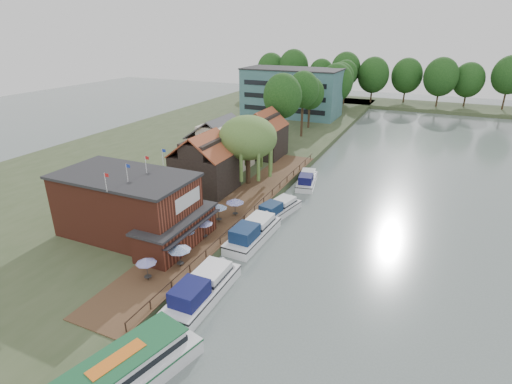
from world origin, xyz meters
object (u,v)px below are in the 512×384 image
at_px(cruiser_1, 253,230).
at_px(swan, 172,355).
at_px(umbrella_0, 147,269).
at_px(umbrella_2, 186,237).
at_px(cruiser_3, 307,178).
at_px(hotel_block, 292,92).
at_px(umbrella_1, 180,256).
at_px(cruiser_0, 203,286).
at_px(cottage_c, 264,133).
at_px(umbrella_4, 219,213).
at_px(cottage_b, 220,143).
at_px(umbrella_5, 235,207).
at_px(cottage_a, 204,163).
at_px(willow, 248,151).
at_px(cruiser_2, 278,207).
at_px(umbrella_3, 204,229).
at_px(pub, 141,208).

distance_m(cruiser_1, swan, 19.00).
bearing_deg(umbrella_0, swan, -41.36).
bearing_deg(umbrella_2, cruiser_3, 78.38).
height_order(hotel_block, umbrella_1, hotel_block).
bearing_deg(umbrella_0, cruiser_0, 10.49).
height_order(cottage_c, umbrella_4, cottage_c).
xyz_separation_m(hotel_block, cruiser_3, (19.04, -45.25, -6.06)).
distance_m(hotel_block, cruiser_3, 49.47).
distance_m(cottage_b, umbrella_4, 21.05).
bearing_deg(swan, umbrella_2, 118.86).
height_order(umbrella_1, umbrella_5, same).
relative_size(cottage_a, umbrella_5, 3.62).
bearing_deg(umbrella_1, willow, 99.07).
bearing_deg(swan, cruiser_3, 92.53).
distance_m(cruiser_1, cruiser_2, 7.54).
xyz_separation_m(cottage_c, swan, (12.74, -46.79, -5.03)).
bearing_deg(swan, umbrella_3, 112.37).
xyz_separation_m(umbrella_0, cruiser_1, (4.96, 12.75, -0.97)).
xyz_separation_m(willow, umbrella_1, (3.75, -23.50, -3.93)).
distance_m(cottage_a, umbrella_3, 15.00).
xyz_separation_m(pub, hotel_block, (-8.00, 71.00, 2.50)).
xyz_separation_m(umbrella_5, cruiser_1, (3.78, -2.85, -0.97)).
bearing_deg(cottage_b, cruiser_0, -63.72).
relative_size(cottage_b, umbrella_2, 4.04).
relative_size(willow, umbrella_4, 4.39).
bearing_deg(cottage_b, cruiser_2, -37.31).
height_order(umbrella_4, swan, umbrella_4).
bearing_deg(umbrella_0, willow, 94.93).
xyz_separation_m(umbrella_1, umbrella_5, (-0.26, 12.42, 0.00)).
distance_m(pub, cruiser_1, 12.80).
relative_size(cottage_a, umbrella_3, 3.62).
bearing_deg(cottage_b, cruiser_3, 2.84).
distance_m(cottage_c, umbrella_1, 38.30).
bearing_deg(cruiser_2, cruiser_3, 101.01).
bearing_deg(umbrella_5, cottage_b, 124.34).
relative_size(umbrella_4, cruiser_2, 0.26).
xyz_separation_m(cottage_b, willow, (7.50, -5.00, 0.96)).
bearing_deg(cruiser_2, swan, -74.71).
xyz_separation_m(umbrella_3, cruiser_2, (4.44, 11.25, -1.18)).
bearing_deg(umbrella_0, umbrella_5, 85.66).
bearing_deg(cruiser_1, umbrella_1, -108.40).
distance_m(umbrella_4, umbrella_5, 2.50).
xyz_separation_m(cottage_c, cruiser_2, (10.95, -20.39, -4.14)).
xyz_separation_m(umbrella_0, umbrella_5, (1.19, 15.60, 0.00)).
distance_m(willow, cruiser_0, 27.25).
relative_size(cruiser_1, cruiser_2, 1.16).
height_order(cottage_c, umbrella_1, cottage_c).
distance_m(umbrella_2, swan, 14.68).
distance_m(cottage_c, cruiser_0, 41.41).
distance_m(umbrella_1, umbrella_2, 3.75).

